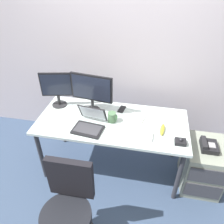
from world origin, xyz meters
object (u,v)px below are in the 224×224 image
(desk_phone, at_px, (208,146))
(office_chair, at_px, (69,213))
(laptop, at_px, (90,123))
(banana, at_px, (162,129))
(monitor_main, at_px, (92,90))
(monitor_side, at_px, (57,87))
(keyboard, at_px, (133,133))
(cell_phone, at_px, (122,109))
(paper_notepad, at_px, (137,119))
(trackball_mouse, at_px, (180,142))
(file_cabinet, at_px, (202,165))
(coffee_mug, at_px, (112,117))

(desk_phone, bearing_deg, office_chair, -144.68)
(laptop, xyz_separation_m, banana, (0.77, 0.09, -0.03))
(desk_phone, distance_m, monitor_main, 1.40)
(monitor_side, height_order, laptop, monitor_side)
(office_chair, xyz_separation_m, banana, (0.75, 0.88, 0.35))
(laptop, bearing_deg, keyboard, -3.72)
(monitor_side, distance_m, laptop, 0.63)
(cell_phone, bearing_deg, laptop, -115.02)
(banana, bearing_deg, paper_notepad, 151.07)
(cell_phone, height_order, banana, banana)
(office_chair, xyz_separation_m, monitor_main, (-0.07, 1.10, 0.61))
(paper_notepad, bearing_deg, banana, -28.93)
(desk_phone, height_order, office_chair, office_chair)
(monitor_side, bearing_deg, office_chair, -66.14)
(monitor_main, relative_size, trackball_mouse, 4.49)
(file_cabinet, height_order, monitor_side, monitor_side)
(paper_notepad, bearing_deg, office_chair, -114.45)
(monitor_side, distance_m, coffee_mug, 0.76)
(laptop, distance_m, paper_notepad, 0.55)
(monitor_side, xyz_separation_m, laptop, (0.49, -0.35, -0.20))
(desk_phone, height_order, paper_notepad, paper_notepad)
(file_cabinet, xyz_separation_m, office_chair, (-1.26, -0.90, 0.12))
(monitor_main, distance_m, coffee_mug, 0.38)
(keyboard, distance_m, cell_phone, 0.47)
(coffee_mug, height_order, banana, coffee_mug)
(file_cabinet, bearing_deg, monitor_side, 172.27)
(trackball_mouse, bearing_deg, keyboard, 174.94)
(keyboard, bearing_deg, trackball_mouse, -5.06)
(file_cabinet, relative_size, keyboard, 1.39)
(office_chair, distance_m, monitor_side, 1.38)
(monitor_main, distance_m, laptop, 0.39)
(paper_notepad, bearing_deg, file_cabinet, -9.72)
(keyboard, height_order, banana, banana)
(desk_phone, bearing_deg, laptop, -175.90)
(desk_phone, xyz_separation_m, office_chair, (-1.25, -0.89, -0.20))
(file_cabinet, bearing_deg, coffee_mug, 177.68)
(monitor_side, relative_size, trackball_mouse, 3.95)
(file_cabinet, distance_m, laptop, 1.38)
(paper_notepad, distance_m, banana, 0.32)
(trackball_mouse, height_order, banana, trackball_mouse)
(coffee_mug, xyz_separation_m, paper_notepad, (0.27, 0.09, -0.05))
(office_chair, bearing_deg, cell_phone, 77.26)
(desk_phone, relative_size, keyboard, 0.48)
(keyboard, relative_size, banana, 2.20)
(monitor_main, xyz_separation_m, paper_notepad, (0.54, -0.07, -0.27))
(desk_phone, relative_size, coffee_mug, 1.77)
(desk_phone, bearing_deg, file_cabinet, 63.22)
(file_cabinet, height_order, coffee_mug, coffee_mug)
(coffee_mug, relative_size, paper_notepad, 0.54)
(monitor_main, xyz_separation_m, coffee_mug, (0.27, -0.16, -0.22))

